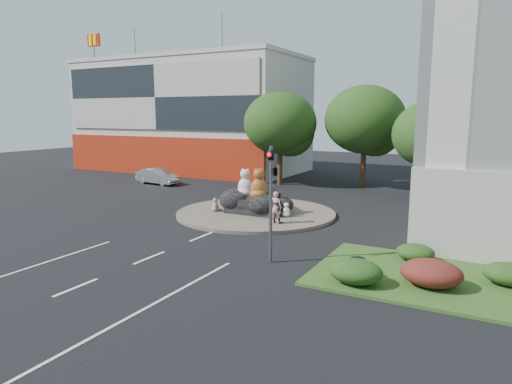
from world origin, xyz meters
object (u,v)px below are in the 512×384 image
at_px(parked_car, 158,176).
at_px(litter_bin, 357,268).
at_px(cat_tabby, 259,183).
at_px(kitten_calico, 215,204).
at_px(pedestrian_pink, 276,207).
at_px(cat_white, 245,182).
at_px(kitten_white, 286,209).
at_px(pedestrian_dark, 277,208).

relative_size(parked_car, litter_bin, 5.68).
bearing_deg(cat_tabby, litter_bin, -77.25).
xyz_separation_m(kitten_calico, pedestrian_pink, (4.83, -1.15, 0.48)).
bearing_deg(kitten_calico, parked_car, 164.50).
bearing_deg(cat_tabby, pedestrian_pink, -75.02).
height_order(cat_white, kitten_white, cat_white).
relative_size(kitten_white, pedestrian_pink, 0.49).
distance_m(pedestrian_pink, litter_bin, 8.95).
relative_size(cat_white, litter_bin, 2.44).
bearing_deg(kitten_calico, litter_bin, -13.42).
distance_m(cat_white, kitten_calico, 2.37).
height_order(pedestrian_dark, parked_car, pedestrian_dark).
relative_size(kitten_calico, litter_bin, 1.14).
relative_size(cat_tabby, kitten_calico, 2.31).
bearing_deg(litter_bin, cat_tabby, 136.75).
bearing_deg(cat_tabby, pedestrian_dark, -72.16).
bearing_deg(pedestrian_dark, cat_white, -23.02).
bearing_deg(parked_car, pedestrian_dark, -113.42).
xyz_separation_m(cat_white, kitten_white, (3.00, -0.29, -1.39)).
relative_size(kitten_calico, pedestrian_pink, 0.48).
bearing_deg(cat_white, parked_car, 148.66).
distance_m(cat_tabby, litter_bin, 11.66).
xyz_separation_m(cat_white, pedestrian_pink, (3.16, -2.09, -0.92)).
height_order(kitten_calico, pedestrian_dark, pedestrian_dark).
distance_m(cat_tabby, parked_car, 16.32).
bearing_deg(parked_car, kitten_white, -109.09).
distance_m(cat_tabby, pedestrian_pink, 2.80).
relative_size(pedestrian_pink, pedestrian_dark, 1.05).
height_order(kitten_calico, parked_car, parked_car).
relative_size(cat_tabby, pedestrian_pink, 1.11).
bearing_deg(parked_car, pedestrian_pink, -113.86).
bearing_deg(kitten_calico, pedestrian_pink, 6.29).
height_order(pedestrian_pink, parked_car, pedestrian_pink).
distance_m(cat_white, litter_bin, 12.77).
bearing_deg(parked_car, kitten_calico, -119.49).
bearing_deg(pedestrian_pink, kitten_white, -86.43).
bearing_deg(pedestrian_pink, kitten_calico, -15.11).
bearing_deg(cat_white, pedestrian_dark, -34.00).
xyz_separation_m(kitten_calico, parked_car, (-11.54, 8.13, 0.08)).
xyz_separation_m(kitten_calico, litter_bin, (11.27, -7.34, -0.13)).
distance_m(kitten_white, parked_car, 17.85).
height_order(cat_tabby, parked_car, cat_tabby).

